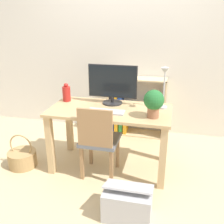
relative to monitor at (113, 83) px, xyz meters
The scene contains 12 objects.
ground_plane 0.98m from the monitor, 85.26° to the right, with size 10.00×10.00×0.00m, color #CCB284.
wall_back 1.00m from the monitor, 89.02° to the left, with size 8.00×0.05×2.60m.
desk 0.42m from the monitor, 85.26° to the right, with size 1.33×0.67×0.72m.
monitor is the anchor object (origin of this frame).
keyboard 0.38m from the monitor, 90.29° to the right, with size 0.39×0.14×0.02m.
vase 0.57m from the monitor, behind, with size 0.09×0.09×0.22m.
desk_lamp 0.58m from the monitor, ahead, with size 0.10×0.19×0.47m.
potted_plant 0.60m from the monitor, 33.95° to the right, with size 0.20×0.20×0.29m.
chair 0.66m from the monitor, 97.68° to the right, with size 0.40×0.40×0.83m.
bookshelf 0.96m from the monitor, 88.37° to the left, with size 0.82×0.28×0.86m.
basket 1.38m from the monitor, 156.85° to the right, with size 0.33×0.33×0.41m.
storage_box 1.31m from the monitor, 69.53° to the right, with size 0.43×0.32×0.33m.
Camera 1 is at (0.63, -2.62, 1.71)m, focal length 42.00 mm.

